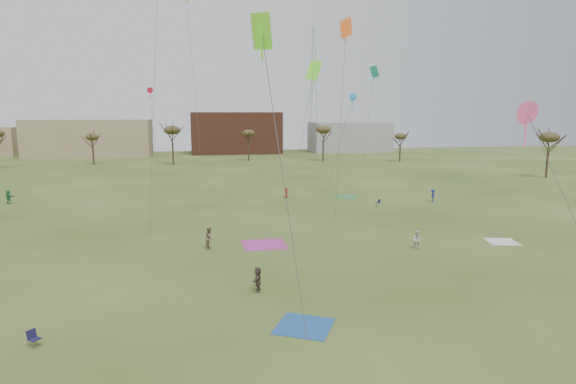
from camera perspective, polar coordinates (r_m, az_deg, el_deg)
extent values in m
plane|color=#354D18|center=(28.49, 4.77, -14.90)|extent=(260.00, 260.00, 0.00)
imported|color=#775F4C|center=(42.65, -9.26, -5.39)|extent=(0.88, 1.04, 1.89)
imported|color=#4F3F38|center=(32.38, -3.60, -10.26)|extent=(0.91, 1.63, 1.67)
imported|color=silver|center=(43.49, 15.05, -5.49)|extent=(0.99, 0.93, 1.63)
imported|color=#2A804B|center=(72.59, -30.14, -0.50)|extent=(1.67, 1.47, 1.83)
imported|color=maroon|center=(67.31, -0.24, -0.07)|extent=(0.78, 0.85, 1.45)
imported|color=navy|center=(67.15, 16.72, -0.38)|extent=(0.88, 1.22, 1.69)
cube|color=#225397|center=(27.71, 1.91, -15.59)|extent=(3.99, 3.99, 0.03)
cube|color=silver|center=(48.62, 23.96, -5.41)|extent=(3.11, 3.11, 0.03)
cube|color=#B8388E|center=(43.60, -2.82, -6.23)|extent=(3.84, 3.84, 0.03)
cube|color=#338E49|center=(68.37, 6.91, -0.61)|extent=(3.63, 3.63, 0.03)
cube|color=#18153B|center=(28.42, -27.78, -15.13)|extent=(0.71, 0.71, 0.04)
cube|color=#18153B|center=(28.51, -28.07, -14.57)|extent=(0.43, 0.46, 0.44)
cube|color=#151C3B|center=(62.33, 10.54, -1.27)|extent=(0.59, 0.59, 0.04)
cube|color=#151C3B|center=(62.41, 10.72, -1.05)|extent=(0.22, 0.52, 0.44)
cube|color=#78EC29|center=(23.59, -3.17, 18.44)|extent=(0.84, 0.84, 1.65)
cube|color=#78EC29|center=(23.50, -3.15, 17.05)|extent=(0.08, 0.08, 1.48)
cylinder|color=#4C4C51|center=(22.69, -0.40, 0.41)|extent=(1.84, 2.10, 14.52)
cone|color=#FF5093|center=(33.25, 26.41, 8.44)|extent=(1.45, 0.11, 1.45)
cube|color=#FF5093|center=(33.26, 26.30, 6.86)|extent=(0.08, 0.08, 2.37)
cylinder|color=#4C4C51|center=(32.79, 30.18, -1.37)|extent=(2.91, 4.71, 10.84)
cube|color=#FF5E1A|center=(51.32, 6.87, 18.71)|extent=(0.95, 0.95, 1.87)
cube|color=#FF5E1A|center=(51.22, 6.86, 17.99)|extent=(0.08, 0.08, 1.68)
cylinder|color=#4C4C51|center=(50.60, 6.23, 7.93)|extent=(0.79, 0.21, 19.23)
cylinder|color=#4C4C51|center=(44.44, -15.52, 12.55)|extent=(1.75, 4.58, 27.11)
cone|color=#2894E5|center=(67.83, 7.67, 11.07)|extent=(1.17, 0.08, 1.17)
cube|color=#2894E5|center=(67.81, 7.65, 10.44)|extent=(0.08, 0.08, 1.91)
cylinder|color=#4C4C51|center=(66.94, 6.11, 5.57)|extent=(3.86, 0.89, 12.98)
cube|color=#67F929|center=(59.65, 3.08, 14.17)|extent=(1.18, 1.18, 2.32)
cube|color=#67F929|center=(59.59, 3.07, 13.39)|extent=(0.08, 0.08, 2.09)
cylinder|color=#4C4C51|center=(57.74, 1.67, 6.46)|extent=(3.51, 2.85, 15.86)
cone|color=red|center=(81.66, -16.01, 11.50)|extent=(0.98, 0.07, 0.98)
cube|color=red|center=(81.63, -15.99, 11.06)|extent=(0.08, 0.08, 1.60)
cylinder|color=#4C4C51|center=(81.63, -15.55, 6.45)|extent=(0.71, 0.05, 14.43)
cube|color=#178B73|center=(83.26, 10.18, 13.83)|extent=(0.95, 0.95, 1.87)
cube|color=#178B73|center=(83.21, 10.17, 13.38)|extent=(0.08, 0.08, 1.68)
cylinder|color=#4C4C51|center=(82.37, 9.40, 7.78)|extent=(2.11, 0.61, 17.58)
cube|color=white|center=(74.83, -11.90, 21.09)|extent=(0.08, 0.08, 2.02)
cylinder|color=#4C4C51|center=(74.11, -10.93, 11.27)|extent=(1.63, 1.78, 27.10)
cylinder|color=#3A2B1E|center=(119.56, -22.02, 4.04)|extent=(0.40, 0.40, 4.32)
ellipsoid|color=#473D1E|center=(119.30, -22.15, 6.04)|extent=(3.02, 3.02, 1.58)
cylinder|color=#3A2B1E|center=(113.44, -13.44, 4.49)|extent=(0.40, 0.40, 5.40)
ellipsoid|color=#473D1E|center=(113.15, -13.54, 7.13)|extent=(3.78, 3.78, 1.98)
cylinder|color=#3A2B1E|center=(120.07, -4.68, 4.79)|extent=(0.40, 0.40, 4.68)
ellipsoid|color=#473D1E|center=(119.81, -4.71, 6.95)|extent=(3.28, 3.28, 1.72)
cylinder|color=#3A2B1E|center=(119.48, 4.17, 4.92)|extent=(0.40, 0.40, 5.28)
ellipsoid|color=#473D1E|center=(119.20, 4.20, 7.37)|extent=(3.70, 3.70, 1.94)
cylinder|color=#3A2B1E|center=(120.86, 13.09, 4.50)|extent=(0.40, 0.40, 4.20)
ellipsoid|color=#473D1E|center=(120.61, 13.16, 6.42)|extent=(2.94, 2.94, 1.54)
cylinder|color=#3A2B1E|center=(100.02, 28.29, 2.93)|extent=(0.40, 0.40, 5.04)
ellipsoid|color=#473D1E|center=(99.69, 28.50, 5.71)|extent=(3.53, 3.53, 1.85)
cube|color=#937F60|center=(142.87, -22.34, 5.91)|extent=(32.00, 14.00, 10.00)
cube|color=brown|center=(145.61, -6.24, 6.99)|extent=(26.00, 16.00, 12.00)
cube|color=gray|center=(150.74, 7.30, 6.48)|extent=(24.00, 12.00, 9.00)
cylinder|color=#9EA3A8|center=(154.92, 3.31, 11.97)|extent=(0.16, 0.16, 38.00)
cylinder|color=#9EA3A8|center=(155.35, 2.75, 11.97)|extent=(0.16, 0.16, 38.00)
cylinder|color=#9EA3A8|center=(153.84, 2.89, 12.00)|extent=(0.16, 0.16, 38.00)
cylinder|color=#9EA3A8|center=(157.02, 3.05, 19.47)|extent=(0.10, 0.10, 3.00)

